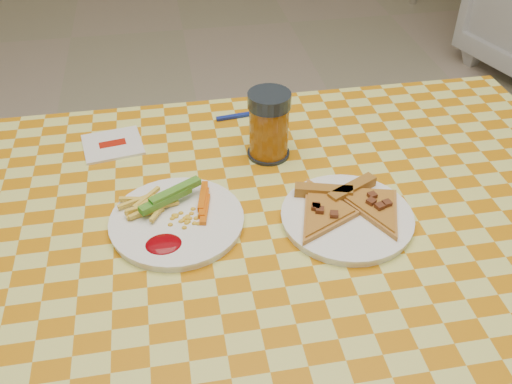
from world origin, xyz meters
TOP-DOWN VIEW (x-y plane):
  - table at (0.00, 0.00)m, footprint 1.28×0.88m
  - plate_left at (-0.15, 0.03)m, footprint 0.24×0.24m
  - plate_right at (0.13, -0.01)m, footprint 0.27×0.27m
  - fries_veggies at (-0.16, 0.04)m, footprint 0.18×0.16m
  - pizza_slices at (0.14, 0.00)m, footprint 0.27×0.23m
  - drink_glass at (0.04, 0.21)m, footprint 0.08×0.08m
  - napkin at (-0.26, 0.29)m, footprint 0.13×0.12m
  - fork at (0.02, 0.36)m, footprint 0.13×0.03m

SIDE VIEW (x-z plane):
  - table at x=0.00m, z-range 0.30..1.06m
  - napkin at x=-0.26m, z-range 0.76..0.76m
  - fork at x=0.02m, z-range 0.76..0.76m
  - plate_left at x=-0.15m, z-range 0.76..0.77m
  - plate_right at x=0.13m, z-range 0.76..0.77m
  - pizza_slices at x=0.14m, z-range 0.76..0.79m
  - fries_veggies at x=-0.16m, z-range 0.76..0.80m
  - drink_glass at x=0.04m, z-range 0.75..0.89m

